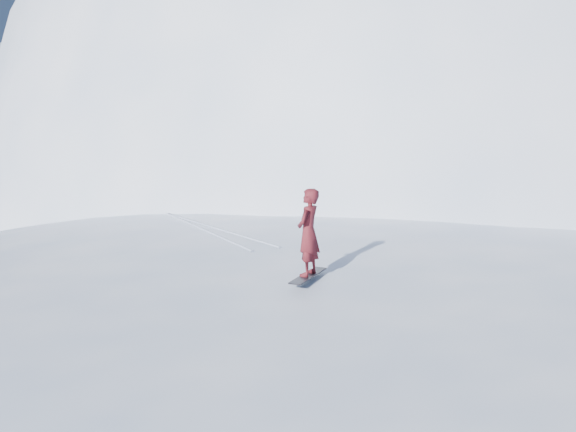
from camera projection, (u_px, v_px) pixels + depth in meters
name	position (u px, v px, depth m)	size (l,w,h in m)	color
ground	(343.00, 361.00, 14.93)	(400.00, 400.00, 0.00)	white
near_ridge	(321.00, 316.00, 18.03)	(36.00, 28.00, 4.80)	white
summit_peak	(430.00, 183.00, 47.22)	(60.00, 56.00, 56.00)	white
peak_shoulder	(323.00, 206.00, 36.93)	(28.00, 24.00, 18.00)	white
wind_bumps	(284.00, 335.00, 16.60)	(16.00, 14.40, 1.00)	white
snowboard	(308.00, 276.00, 13.24)	(1.41, 0.26, 0.02)	black
snowboarder	(308.00, 232.00, 13.08)	(0.66, 0.43, 1.80)	maroon
board_tracks	(210.00, 228.00, 18.12)	(1.39, 5.98, 0.04)	silver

